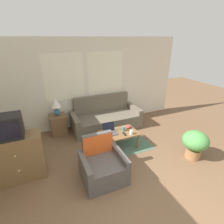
# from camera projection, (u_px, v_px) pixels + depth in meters

# --- Properties ---
(wall_back) EXTENTS (5.94, 0.06, 2.60)m
(wall_back) POSITION_uv_depth(u_px,v_px,m) (88.00, 84.00, 5.20)
(wall_back) COLOR silver
(wall_back) RESTS_ON ground_plane
(rug) EXTENTS (1.66, 1.94, 0.01)m
(rug) POSITION_uv_depth(u_px,v_px,m) (111.00, 137.00, 4.92)
(rug) COLOR #476651
(rug) RESTS_ON ground_plane
(couch) EXTENTS (2.04, 0.88, 0.94)m
(couch) POSITION_uv_depth(u_px,v_px,m) (105.00, 119.00, 5.36)
(couch) COLOR #665B4C
(couch) RESTS_ON ground_plane
(armchair) EXTENTS (0.81, 0.74, 0.86)m
(armchair) POSITION_uv_depth(u_px,v_px,m) (102.00, 166.00, 3.41)
(armchair) COLOR #514C47
(armchair) RESTS_ON ground_plane
(tv_dresser) EXTENTS (0.94, 0.43, 0.94)m
(tv_dresser) POSITION_uv_depth(u_px,v_px,m) (18.00, 158.00, 3.32)
(tv_dresser) COLOR brown
(tv_dresser) RESTS_ON ground_plane
(television) EXTENTS (0.41, 0.38, 0.42)m
(television) POSITION_uv_depth(u_px,v_px,m) (10.00, 126.00, 3.05)
(television) COLOR black
(television) RESTS_ON tv_dresser
(side_table) EXTENTS (0.42, 0.42, 0.58)m
(side_table) POSITION_uv_depth(u_px,v_px,m) (58.00, 125.00, 4.96)
(side_table) COLOR brown
(side_table) RESTS_ON ground_plane
(table_lamp) EXTENTS (0.28, 0.28, 0.49)m
(table_lamp) POSITION_uv_depth(u_px,v_px,m) (56.00, 105.00, 4.72)
(table_lamp) COLOR teal
(table_lamp) RESTS_ON side_table
(coffee_table) EXTENTS (0.92, 0.59, 0.42)m
(coffee_table) POSITION_uv_depth(u_px,v_px,m) (119.00, 134.00, 4.32)
(coffee_table) COLOR brown
(coffee_table) RESTS_ON ground_plane
(laptop) EXTENTS (0.30, 0.29, 0.24)m
(laptop) POSITION_uv_depth(u_px,v_px,m) (110.00, 131.00, 4.26)
(laptop) COLOR #47474C
(laptop) RESTS_ON coffee_table
(cup_navy) EXTENTS (0.08, 0.08, 0.11)m
(cup_navy) POSITION_uv_depth(u_px,v_px,m) (123.00, 129.00, 4.36)
(cup_navy) COLOR teal
(cup_navy) RESTS_ON coffee_table
(cup_yellow) EXTENTS (0.08, 0.08, 0.10)m
(cup_yellow) POSITION_uv_depth(u_px,v_px,m) (131.00, 132.00, 4.21)
(cup_yellow) COLOR white
(cup_yellow) RESTS_ON coffee_table
(snack_bowl) EXTENTS (0.15, 0.15, 0.07)m
(snack_bowl) POSITION_uv_depth(u_px,v_px,m) (128.00, 127.00, 4.51)
(snack_bowl) COLOR #B23D38
(snack_bowl) RESTS_ON coffee_table
(tv_remote) EXTENTS (0.05, 0.15, 0.02)m
(tv_remote) POSITION_uv_depth(u_px,v_px,m) (124.00, 134.00, 4.22)
(tv_remote) COLOR black
(tv_remote) RESTS_ON coffee_table
(potted_plant) EXTENTS (0.58, 0.58, 0.67)m
(potted_plant) POSITION_uv_depth(u_px,v_px,m) (195.00, 143.00, 3.93)
(potted_plant) COLOR #996B42
(potted_plant) RESTS_ON ground_plane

